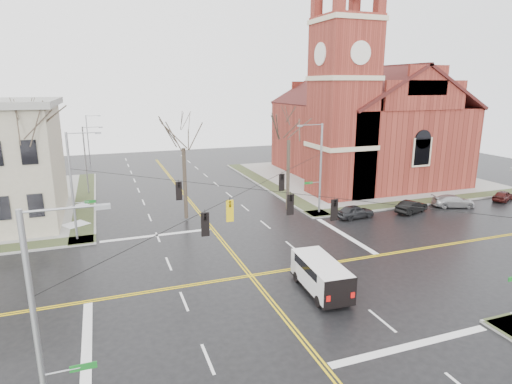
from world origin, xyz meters
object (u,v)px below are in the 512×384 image
object	(u,v)px
church	(361,118)
signal_pole_sw	(42,331)
signal_pole_ne	(319,166)
tree_ne	(289,135)
tree_nw_far	(26,133)
tree_nw_near	(183,143)
streetlight_north_b	(89,138)
cargo_van	(319,273)
streetlight_north_a	(87,157)
parked_car_c	(453,201)
parked_car_d	(503,196)
parked_car_b	(412,207)
signal_pole_nw	(74,184)
parked_car_a	(355,212)

from	to	relation	value
church	signal_pole_sw	size ratio (longest dim) A/B	3.06
signal_pole_ne	tree_ne	xyz separation A→B (m)	(-2.39, 2.17, 2.91)
tree_nw_far	tree_nw_near	xyz separation A→B (m)	(12.89, 0.66, -1.53)
streetlight_north_b	cargo_van	xyz separation A→B (m)	(14.08, -51.51, -3.26)
streetlight_north_a	parked_car_c	xyz separation A→B (m)	(36.90, -19.33, -3.83)
signal_pole_sw	streetlight_north_a	distance (m)	39.51
church	streetlight_north_a	size ratio (longest dim) A/B	3.44
streetlight_north_a	tree_ne	size ratio (longest dim) A/B	0.74
signal_pole_sw	tree_nw_far	xyz separation A→B (m)	(-3.26, 24.96, 4.07)
streetlight_north_b	tree_nw_near	distance (m)	35.18
signal_pole_sw	tree_nw_near	xyz separation A→B (m)	(9.63, 25.62, 2.54)
signal_pole_sw	cargo_van	distance (m)	17.19
cargo_van	parked_car_d	xyz separation A→B (m)	(30.04, 12.19, -0.61)
parked_car_b	tree_nw_near	bearing A→B (deg)	57.37
signal_pole_nw	tree_ne	xyz separation A→B (m)	(20.25, 2.17, 2.91)
tree_nw_far	tree_ne	xyz separation A→B (m)	(23.51, 0.21, -1.16)
signal_pole_ne	parked_car_c	world-z (taller)	signal_pole_ne
tree_nw_far	parked_car_d	bearing A→B (deg)	-5.68
tree_nw_far	tree_nw_near	distance (m)	13.00
signal_pole_ne	tree_ne	distance (m)	4.34
streetlight_north_a	parked_car_d	distance (m)	48.32
streetlight_north_b	tree_nw_near	xyz separation A→B (m)	(8.96, -33.88, 3.02)
streetlight_north_b	tree_nw_far	distance (m)	35.06
signal_pole_sw	parked_car_c	xyz separation A→B (m)	(37.57, 20.17, -4.31)
parked_car_c	tree_nw_near	xyz separation A→B (m)	(-27.94, 5.44, 6.85)
signal_pole_sw	tree_nw_near	bearing A→B (deg)	69.39
streetlight_north_a	parked_car_c	bearing A→B (deg)	-27.65
parked_car_d	parked_car_c	bearing A→B (deg)	67.16
signal_pole_nw	parked_car_b	xyz separation A→B (m)	(31.86, -3.08, -4.30)
tree_nw_near	streetlight_north_a	bearing A→B (deg)	122.85
cargo_van	parked_car_c	size ratio (longest dim) A/B	1.24
parked_car_a	signal_pole_nw	bearing A→B (deg)	80.43
signal_pole_sw	tree_nw_near	distance (m)	27.48
church	parked_car_d	distance (m)	19.92
signal_pole_ne	streetlight_north_a	world-z (taller)	signal_pole_ne
signal_pole_sw	tree_ne	world-z (taller)	tree_ne
church	signal_pole_sw	bearing A→B (deg)	-134.84
streetlight_north_b	parked_car_a	xyz separation A→B (m)	(24.72, -39.12, -3.81)
parked_car_c	tree_nw_far	distance (m)	41.95
parked_car_b	parked_car_a	bearing A→B (deg)	67.67
tree_nw_near	church	bearing A→B (deg)	21.96
streetlight_north_a	streetlight_north_b	bearing A→B (deg)	90.00
streetlight_north_b	parked_car_d	xyz separation A→B (m)	(44.12, -39.33, -3.87)
parked_car_a	tree_nw_near	size ratio (longest dim) A/B	0.38
signal_pole_ne	tree_ne	world-z (taller)	tree_ne
parked_car_a	tree_nw_near	bearing A→B (deg)	67.95
signal_pole_sw	tree_nw_far	size ratio (longest dim) A/B	0.72
parked_car_a	tree_nw_far	size ratio (longest dim) A/B	0.31
church	parked_car_a	size ratio (longest dim) A/B	7.09
tree_nw_far	signal_pole_sw	bearing A→B (deg)	-82.55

